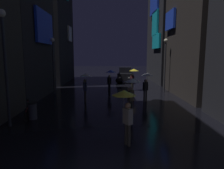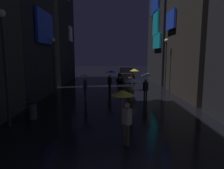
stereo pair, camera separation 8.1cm
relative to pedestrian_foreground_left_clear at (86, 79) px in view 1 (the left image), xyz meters
name	(u,v)px [view 1 (the left image)]	position (x,y,z in m)	size (l,w,h in m)	color
building_left_far	(51,18)	(-5.61, 11.66, 6.42)	(4.25, 8.84, 16.16)	black
building_right_far	(170,17)	(9.36, 11.50, 6.50)	(4.25, 8.55, 16.32)	#232328
pedestrian_foreground_left_clear	(86,79)	(0.00, 0.00, 0.00)	(0.90, 0.90, 2.12)	#38332D
pedestrian_foreground_right_yellow	(125,102)	(2.29, -7.08, 0.00)	(0.90, 0.90, 2.12)	#38332D
pedestrian_midstreet_centre_yellow	(133,73)	(4.04, 4.78, 0.00)	(0.90, 0.90, 2.12)	#38332D
pedestrian_midstreet_left_clear	(132,86)	(2.99, -3.24, 0.00)	(0.90, 0.90, 2.12)	#38332D
pedestrian_near_crossing_clear	(147,79)	(4.46, 0.13, 0.00)	(0.90, 0.90, 2.12)	#38332D
pedestrian_far_right_blue	(110,75)	(1.81, 3.19, 0.00)	(0.90, 0.90, 2.12)	black
bicycle_parked_at_storefront	(27,112)	(-2.72, -3.90, -1.28)	(0.54, 1.77, 0.96)	black
car_distant	(125,75)	(3.81, 11.26, -0.74)	(2.65, 4.32, 1.92)	black
streetlamp_left_near	(5,55)	(-3.12, -5.00, 1.75)	(0.36, 0.36, 5.46)	#2D2D33
streetlamp_right_far	(165,58)	(6.88, 4.10, 1.45)	(0.36, 0.36, 4.91)	#2D2D33
streetlamp_left_far	(53,59)	(-3.12, 3.02, 1.44)	(0.36, 0.36, 4.89)	#2D2D33
trash_bin	(33,111)	(-2.42, -3.92, -1.20)	(0.46, 0.46, 0.93)	#3F3F47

